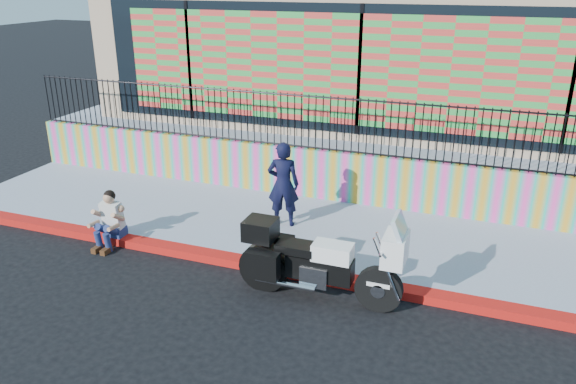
% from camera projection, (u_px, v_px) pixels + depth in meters
% --- Properties ---
extents(ground, '(90.00, 90.00, 0.00)m').
position_uv_depth(ground, '(295.00, 275.00, 9.60)').
color(ground, black).
rests_on(ground, ground).
extents(red_curb, '(16.00, 0.30, 0.15)m').
position_uv_depth(red_curb, '(295.00, 272.00, 9.58)').
color(red_curb, '#B61A0D').
rests_on(red_curb, ground).
extents(sidewalk, '(16.00, 3.00, 0.15)m').
position_uv_depth(sidewalk, '(323.00, 233.00, 11.02)').
color(sidewalk, '#898FA4').
rests_on(sidewalk, ground).
extents(mural_wall, '(16.00, 0.20, 1.10)m').
position_uv_depth(mural_wall, '(345.00, 177.00, 12.19)').
color(mural_wall, '#FD42AA').
rests_on(mural_wall, sidewalk).
extents(metal_fence, '(15.80, 0.04, 1.20)m').
position_uv_depth(metal_fence, '(347.00, 126.00, 11.77)').
color(metal_fence, black).
rests_on(metal_fence, mural_wall).
extents(elevated_platform, '(16.00, 10.00, 1.25)m').
position_uv_depth(elevated_platform, '(390.00, 125.00, 16.67)').
color(elevated_platform, '#898FA4').
rests_on(elevated_platform, ground).
extents(storefront_building, '(14.00, 8.06, 4.00)m').
position_uv_depth(storefront_building, '(395.00, 35.00, 15.53)').
color(storefront_building, tan).
rests_on(storefront_building, elevated_platform).
extents(police_motorcycle, '(2.61, 0.86, 1.62)m').
position_uv_depth(police_motorcycle, '(317.00, 260.00, 8.70)').
color(police_motorcycle, black).
rests_on(police_motorcycle, ground).
extents(police_officer, '(0.69, 0.53, 1.70)m').
position_uv_depth(police_officer, '(283.00, 184.00, 10.91)').
color(police_officer, black).
rests_on(police_officer, sidewalk).
extents(seated_man, '(0.54, 0.71, 1.06)m').
position_uv_depth(seated_man, '(108.00, 225.00, 10.47)').
color(seated_man, navy).
rests_on(seated_man, ground).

